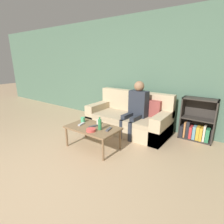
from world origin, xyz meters
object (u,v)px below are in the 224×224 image
Objects in this scene: snack_bowl at (91,130)px; tv_remote_2 at (109,129)px; person_adult at (137,105)px; cup_far at (83,120)px; tv_remote_0 at (81,124)px; bottle at (100,124)px; couch at (129,119)px; tv_remote_1 at (93,126)px; cup_near at (99,122)px; bookshelf at (197,124)px; coffee_table at (93,129)px.

tv_remote_2 is at bearing 46.64° from snack_bowl.
person_adult is 12.38× the size of cup_far.
bottle is (0.44, 0.01, 0.09)m from tv_remote_0.
person_adult is 1.18m from cup_far.
tv_remote_1 is at bearing -96.66° from couch.
cup_near is 0.34m from tv_remote_0.
tv_remote_0 is 0.39m from snack_bowl.
person_adult reaches higher than snack_bowl.
tv_remote_0 is at bearing -56.93° from cup_far.
snack_bowl reaches higher than tv_remote_0.
tv_remote_1 is at bearing -134.93° from bookshelf.
bottle is at bearing -86.92° from couch.
couch is 1.12m from coffee_table.
tv_remote_0 is at bearing -108.60° from couch.
cup_far is 0.53× the size of tv_remote_0.
coffee_table is 0.36m from cup_far.
tv_remote_1 and tv_remote_2 have the same top height.
person_adult is 6.62× the size of tv_remote_2.
cup_far is 0.35m from tv_remote_1.
couch is at bearing 59.63° from tv_remote_0.
bookshelf is at bearing 45.42° from coffee_table.
person_adult is 1.07m from bottle.
bookshelf is 2.00m from cup_near.
couch reaches higher than bookshelf.
person_adult is at bearing 53.58° from cup_far.
cup_near is 0.34m from cup_far.
cup_near is 0.51× the size of tv_remote_1.
tv_remote_1 is (-0.00, 0.02, 0.05)m from coffee_table.
bookshelf is at bearing 16.48° from couch.
cup_near is 0.55× the size of snack_bowl.
coffee_table is (-0.13, -1.11, 0.08)m from couch.
coffee_table is at bearing -104.50° from person_adult.
coffee_table is 5.46× the size of tv_remote_2.
person_adult is at bearing -157.01° from bookshelf.
snack_bowl is at bearing -38.97° from tv_remote_1.
cup_far is at bearing -114.57° from couch.
bottle reaches higher than tv_remote_2.
tv_remote_2 is 0.31m from snack_bowl.
cup_far is at bearing -142.17° from bookshelf.
cup_near is at bearing 146.05° from tv_remote_2.
couch is at bearing 102.90° from tv_remote_1.
tv_remote_1 is 1.00× the size of tv_remote_2.
tv_remote_2 is at bearing -128.84° from bookshelf.
tv_remote_2 is (0.32, 0.04, 0.00)m from tv_remote_1.
couch is 1.13m from cup_far.
person_adult is at bearing -19.07° from couch.
tv_remote_2 is at bearing 10.70° from coffee_table.
tv_remote_0 is (0.08, -0.12, -0.04)m from cup_far.
tv_remote_2 is (0.66, -0.03, -0.04)m from cup_far.
couch is 1.15m from bottle.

